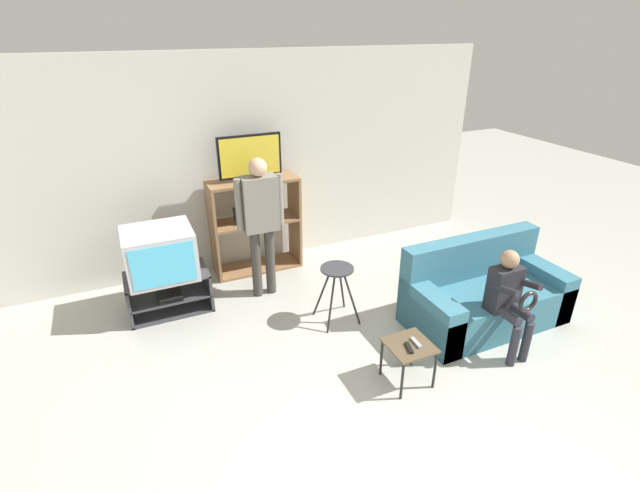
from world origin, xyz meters
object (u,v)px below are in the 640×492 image
person_standing_adult (260,215)px  remote_control_white (416,343)px  snack_table (409,350)px  folding_stool (337,278)px  remote_control_black (409,348)px  television_main (160,253)px  television_flat (250,159)px  person_seated_child (509,295)px  couch (483,295)px  media_shelf (255,224)px  tv_stand (169,292)px

person_standing_adult → remote_control_white: bearing=-69.2°
snack_table → folding_stool: bearing=97.7°
remote_control_black → remote_control_white: (0.09, 0.03, 0.00)m
television_main → remote_control_black: size_ratio=4.83×
television_flat → person_seated_child: (1.66, -2.52, -0.84)m
remote_control_black → person_seated_child: person_seated_child is taller
remote_control_white → couch: couch is taller
remote_control_black → remote_control_white: 0.10m
snack_table → couch: (1.25, 0.48, -0.05)m
snack_table → remote_control_white: bearing=-11.8°
folding_stool → television_flat: bearing=106.8°
media_shelf → person_seated_child: size_ratio=1.16×
folding_stool → couch: couch is taller
snack_table → remote_control_white: size_ratio=2.75×
television_flat → couch: television_flat is taller
television_flat → tv_stand: bearing=-156.0°
folding_stool → tv_stand: bearing=149.7°
tv_stand → folding_stool: bearing=-30.3°
media_shelf → couch: size_ratio=0.72×
television_flat → snack_table: (0.58, -2.53, -1.10)m
snack_table → remote_control_black: (-0.04, -0.05, 0.07)m
tv_stand → media_shelf: size_ratio=0.73×
media_shelf → person_standing_adult: size_ratio=0.74×
television_main → person_standing_adult: 1.12m
couch → remote_control_black: bearing=-157.7°
tv_stand → person_standing_adult: 1.30m
tv_stand → couch: bearing=-27.4°
tv_stand → remote_control_black: size_ratio=5.99×
couch → person_standing_adult: bearing=143.3°
snack_table → television_flat: bearing=102.9°
folding_stool → person_seated_child: 1.65m
person_standing_adult → person_seated_child: (1.76, -1.91, -0.38)m
tv_stand → television_flat: bearing=24.0°
tv_stand → remote_control_black: 2.68m
remote_control_black → television_flat: bearing=118.3°
folding_stool → remote_control_white: 1.14m
couch → person_standing_adult: person_standing_adult is taller
person_standing_adult → remote_control_black: bearing=-72.0°
folding_stool → person_seated_child: (1.23, -1.09, 0.10)m
television_flat → folding_stool: 1.76m
media_shelf → television_flat: bearing=-123.0°
snack_table → person_standing_adult: person_standing_adult is taller
television_flat → couch: 2.98m
television_main → snack_table: television_main is taller
television_main → television_flat: (1.17, 0.51, 0.74)m
folding_stool → remote_control_white: bearing=-79.5°
folding_stool → remote_control_white: size_ratio=4.36×
television_main → couch: 3.40m
snack_table → couch: bearing=21.1°
person_seated_child → couch: bearing=69.8°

